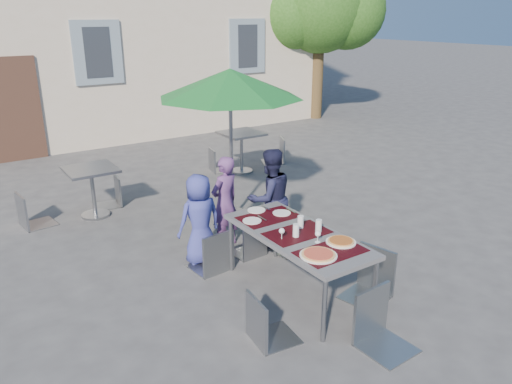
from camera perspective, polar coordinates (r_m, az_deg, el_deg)
ground at (r=6.20m, az=5.62°, el=-9.68°), size 90.00×90.00×0.00m
tree at (r=15.38m, az=7.36°, el=20.44°), size 3.60×3.00×4.70m
dining_table at (r=5.56m, az=4.72°, el=-5.21°), size 0.80×1.85×0.76m
pizza_near_left at (r=5.05m, az=7.14°, el=-7.11°), size 0.38×0.38×0.03m
pizza_near_right at (r=5.36m, az=9.68°, el=-5.58°), size 0.32×0.32×0.03m
glassware at (r=5.49m, az=5.51°, el=-4.06°), size 0.52×0.46×0.15m
place_settings at (r=5.99m, az=0.90°, el=-2.58°), size 0.69×0.47×0.01m
child_0 at (r=6.34m, az=-6.45°, el=-3.10°), size 0.58×0.38×1.18m
child_1 at (r=6.73m, az=-3.58°, el=-1.16°), size 0.53×0.42×1.28m
child_2 at (r=6.73m, az=1.59°, el=-0.71°), size 0.68×0.41×1.37m
chair_0 at (r=6.07m, az=-4.95°, el=-3.92°), size 0.50×0.50×1.03m
chair_1 at (r=6.46m, az=-0.59°, el=-3.32°), size 0.41×0.41×0.87m
chair_2 at (r=6.55m, az=4.26°, el=-2.59°), size 0.48×0.49×0.94m
chair_3 at (r=4.80m, az=1.15°, el=-11.35°), size 0.47×0.47×0.95m
chair_4 at (r=5.70m, az=13.33°, el=-5.93°), size 0.56×0.56×1.05m
chair_5 at (r=4.89m, az=14.29°, el=-10.43°), size 0.49×0.49×1.06m
patio_umbrella at (r=7.30m, az=-2.98°, el=12.08°), size 2.13×2.13×2.30m
cafe_table_0 at (r=8.13m, az=-18.23°, el=1.03°), size 0.74×0.74×0.79m
bg_chair_l_0 at (r=8.07m, az=-24.80°, el=0.27°), size 0.50×0.50×1.01m
bg_chair_r_0 at (r=8.53m, az=-16.34°, el=2.00°), size 0.47×0.46×0.94m
cafe_table_1 at (r=9.96m, az=-1.68°, el=5.54°), size 0.77×0.77×0.82m
bg_chair_l_1 at (r=10.06m, az=-4.56°, el=5.21°), size 0.47×0.47×0.89m
bg_chair_r_1 at (r=10.66m, az=2.49°, el=6.47°), size 0.59×0.58×0.99m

